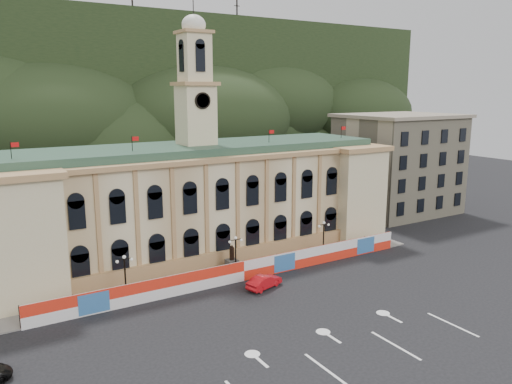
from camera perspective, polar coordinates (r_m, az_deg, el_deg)
ground at (r=50.91m, az=7.32°, el=-15.34°), size 260.00×260.00×0.00m
lane_markings at (r=47.58m, az=11.23°, el=-17.52°), size 26.00×10.00×0.02m
hill_ridge at (r=159.89m, az=-21.15°, el=9.55°), size 230.00×80.00×64.00m
city_hall at (r=70.75m, az=-6.54°, el=-0.85°), size 56.20×17.60×37.10m
side_building_right at (r=98.50m, az=15.95°, el=3.16°), size 21.00×17.00×18.60m
hoarding_fence at (r=61.88m, az=-1.41°, el=-8.98°), size 50.00×0.44×2.50m
pavement at (r=64.46m, az=-2.65°, el=-9.24°), size 56.00×5.50×0.16m
statue at (r=64.29m, az=-2.76°, el=-8.25°), size 1.40×1.40×3.72m
lamp_left at (r=57.81m, az=-14.74°, el=-8.95°), size 1.96×0.44×5.15m
lamp_center at (r=62.84m, az=-2.34°, el=-6.90°), size 1.96×0.44×5.15m
lamp_right at (r=70.34m, az=7.73°, el=-4.97°), size 1.96×0.44×5.15m
red_sedan at (r=59.78m, az=0.94°, el=-10.21°), size 4.40×5.74×1.58m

